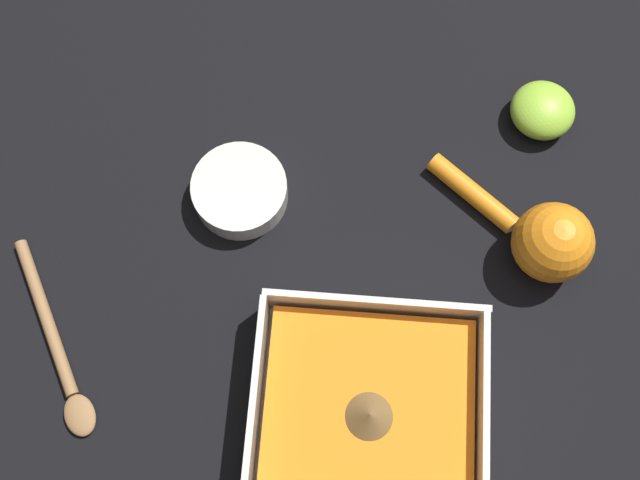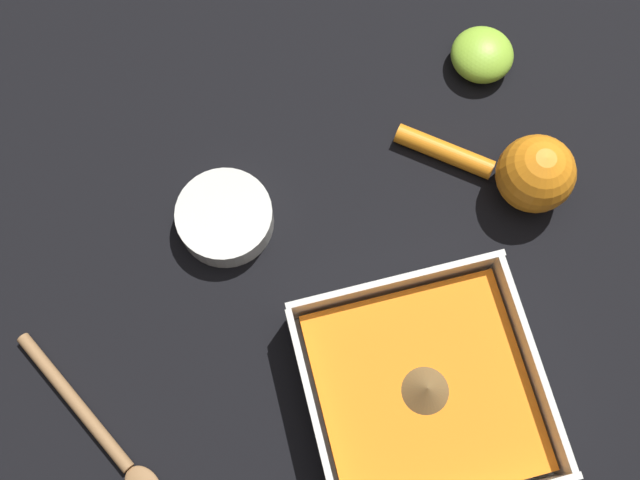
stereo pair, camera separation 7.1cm
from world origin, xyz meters
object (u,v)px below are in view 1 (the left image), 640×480
(lemon_squeezer, at_px, (545,238))
(lemon_half, at_px, (543,110))
(square_dish, at_px, (366,418))
(spice_bowl, at_px, (240,191))
(wooden_spoon, at_px, (57,347))

(lemon_squeezer, distance_m, lemon_half, 0.15)
(square_dish, bearing_deg, spice_bowl, -56.92)
(lemon_squeezer, bearing_deg, wooden_spoon, -125.14)
(spice_bowl, relative_size, lemon_half, 1.43)
(square_dish, distance_m, wooden_spoon, 0.30)
(spice_bowl, height_order, lemon_squeezer, lemon_squeezer)
(square_dish, xyz_separation_m, wooden_spoon, (0.29, -0.04, -0.02))
(spice_bowl, height_order, lemon_half, lemon_half)
(spice_bowl, relative_size, wooden_spoon, 0.51)
(square_dish, relative_size, spice_bowl, 2.16)
(lemon_squeezer, xyz_separation_m, wooden_spoon, (0.45, 0.13, -0.03))
(spice_bowl, distance_m, lemon_half, 0.32)
(lemon_squeezer, xyz_separation_m, lemon_half, (-0.00, -0.14, -0.02))
(square_dish, bearing_deg, lemon_half, -116.89)
(wooden_spoon, bearing_deg, spice_bowl, 108.30)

